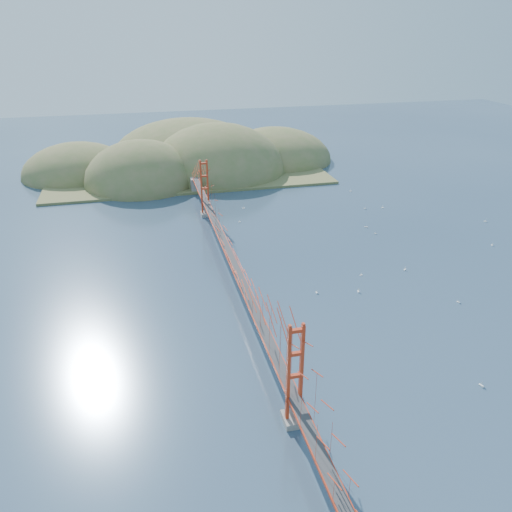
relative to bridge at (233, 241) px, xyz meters
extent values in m
plane|color=#2E445C|center=(0.00, -0.18, -7.01)|extent=(320.00, 320.00, 0.00)
cube|color=gray|center=(0.00, -30.18, -6.66)|extent=(2.00, 2.40, 0.70)
cube|color=gray|center=(0.00, 29.82, -6.66)|extent=(2.00, 2.40, 0.70)
cube|color=#AB2B13|center=(0.00, -0.18, -3.71)|extent=(1.40, 92.00, 0.16)
cube|color=#AB2B13|center=(0.00, -0.18, -3.91)|extent=(1.33, 92.00, 0.24)
cube|color=#38383A|center=(0.00, -0.18, -3.61)|extent=(1.19, 92.00, 0.03)
cube|color=gray|center=(0.00, 45.82, -5.36)|extent=(2.20, 2.60, 3.30)
cube|color=olive|center=(0.00, 63.82, -6.76)|extent=(70.00, 40.00, 0.60)
ellipsoid|color=olive|center=(-12.00, 55.82, -7.01)|extent=(28.00, 28.00, 21.00)
ellipsoid|color=olive|center=(8.00, 61.82, -7.01)|extent=(36.00, 36.00, 25.00)
ellipsoid|color=olive|center=(26.00, 69.82, -7.01)|extent=(32.00, 32.00, 18.00)
ellipsoid|color=olive|center=(-28.00, 67.82, -7.01)|extent=(28.00, 28.00, 16.00)
ellipsoid|color=olive|center=(2.00, 77.82, -7.01)|extent=(44.00, 44.00, 22.00)
cube|color=white|center=(37.58, 25.35, -6.95)|extent=(0.61, 0.32, 0.11)
cylinder|color=white|center=(37.58, 25.35, -6.63)|extent=(0.02, 0.02, 0.63)
cube|color=white|center=(33.71, 25.78, -6.95)|extent=(0.44, 0.54, 0.10)
cylinder|color=white|center=(33.71, 25.78, -6.66)|extent=(0.02, 0.02, 0.58)
cube|color=white|center=(11.29, -5.99, -6.95)|extent=(0.21, 0.57, 0.10)
cylinder|color=white|center=(11.29, -5.99, -6.64)|extent=(0.02, 0.02, 0.61)
cube|color=white|center=(35.48, 37.59, -6.95)|extent=(0.61, 0.40, 0.11)
cylinder|color=white|center=(35.48, 37.59, -6.63)|extent=(0.02, 0.02, 0.63)
cube|color=white|center=(29.48, 16.07, -6.94)|extent=(0.64, 0.49, 0.11)
cylinder|color=white|center=(29.48, 16.07, -6.60)|extent=(0.02, 0.02, 0.68)
cube|color=white|center=(20.07, -2.35, -6.96)|extent=(0.48, 0.16, 0.09)
cylinder|color=white|center=(20.07, -2.35, -6.69)|extent=(0.01, 0.01, 0.52)
cube|color=white|center=(8.50, 32.09, -6.94)|extent=(0.65, 0.34, 0.11)
cylinder|color=white|center=(8.50, 32.09, -6.61)|extent=(0.02, 0.02, 0.67)
cube|color=white|center=(17.46, -7.18, -6.94)|extent=(0.30, 0.64, 0.11)
cylinder|color=white|center=(17.46, -7.18, -6.60)|extent=(0.02, 0.02, 0.68)
cube|color=white|center=(29.81, 12.69, -6.95)|extent=(0.45, 0.49, 0.09)
cylinder|color=white|center=(29.81, 12.69, -6.68)|extent=(0.01, 0.01, 0.55)
cube|color=white|center=(6.00, 24.48, -6.95)|extent=(0.51, 0.37, 0.09)
cylinder|color=white|center=(6.00, 24.48, -6.69)|extent=(0.01, 0.01, 0.54)
cube|color=white|center=(27.74, -2.31, -6.94)|extent=(0.59, 0.53, 0.11)
cylinder|color=white|center=(27.74, -2.31, -6.61)|extent=(0.02, 0.02, 0.66)
cube|color=white|center=(21.99, -29.94, -6.94)|extent=(0.37, 0.64, 0.11)
cylinder|color=white|center=(21.99, -29.94, -6.61)|extent=(0.02, 0.02, 0.67)
cube|color=white|center=(54.00, 13.22, -6.94)|extent=(0.52, 0.60, 0.11)
cylinder|color=white|center=(54.00, 13.22, -6.61)|extent=(0.02, 0.02, 0.66)
cube|color=white|center=(30.15, -13.40, -6.95)|extent=(0.36, 0.55, 0.10)
cylinder|color=white|center=(30.15, -13.40, -6.67)|extent=(0.02, 0.02, 0.57)
cube|color=white|center=(47.78, 2.78, -6.95)|extent=(0.32, 0.56, 0.10)
cylinder|color=white|center=(47.78, 2.78, -6.66)|extent=(0.02, 0.02, 0.58)
camera|label=1|loc=(-12.61, -66.52, 29.90)|focal=35.00mm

